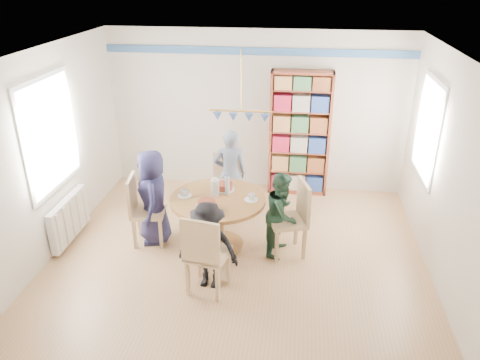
% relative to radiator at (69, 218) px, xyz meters
% --- Properties ---
extents(ground, '(5.00, 5.00, 0.00)m').
position_rel_radiator_xyz_m(ground, '(2.42, -0.30, -0.35)').
color(ground, tan).
extents(room_shell, '(5.00, 5.00, 5.00)m').
position_rel_radiator_xyz_m(room_shell, '(2.16, 0.57, 1.30)').
color(room_shell, white).
rests_on(room_shell, ground).
extents(radiator, '(0.12, 1.00, 0.60)m').
position_rel_radiator_xyz_m(radiator, '(0.00, 0.00, 0.00)').
color(radiator, silver).
rests_on(radiator, ground).
extents(dining_table, '(1.30, 1.30, 0.75)m').
position_rel_radiator_xyz_m(dining_table, '(2.11, 0.13, 0.21)').
color(dining_table, brown).
rests_on(dining_table, ground).
extents(chair_left, '(0.50, 0.50, 1.01)m').
position_rel_radiator_xyz_m(chair_left, '(1.04, 0.10, 0.21)').
color(chair_left, tan).
rests_on(chair_left, ground).
extents(chair_right, '(0.59, 0.59, 1.05)m').
position_rel_radiator_xyz_m(chair_right, '(3.14, 0.10, 0.23)').
color(chair_right, tan).
rests_on(chair_right, ground).
extents(chair_far, '(0.51, 0.51, 0.98)m').
position_rel_radiator_xyz_m(chair_far, '(2.08, 1.12, 0.19)').
color(chair_far, tan).
rests_on(chair_far, ground).
extents(chair_near, '(0.55, 0.55, 1.06)m').
position_rel_radiator_xyz_m(chair_near, '(2.14, -0.92, 0.23)').
color(chair_near, tan).
rests_on(chair_near, ground).
extents(person_left, '(0.60, 0.76, 1.37)m').
position_rel_radiator_xyz_m(person_left, '(1.20, 0.17, 0.33)').
color(person_left, '#1B1A3A').
rests_on(person_left, ground).
extents(person_right, '(0.56, 0.66, 1.18)m').
position_rel_radiator_xyz_m(person_right, '(2.98, 0.10, 0.24)').
color(person_right, '#193222').
rests_on(person_right, ground).
extents(person_far, '(0.57, 0.43, 1.40)m').
position_rel_radiator_xyz_m(person_far, '(2.14, 1.05, 0.35)').
color(person_far, gray).
rests_on(person_far, ground).
extents(person_near, '(0.77, 0.49, 1.13)m').
position_rel_radiator_xyz_m(person_near, '(2.15, -0.76, 0.22)').
color(person_near, black).
rests_on(person_near, ground).
extents(bookshelf, '(1.00, 0.30, 2.09)m').
position_rel_radiator_xyz_m(bookshelf, '(3.16, 2.04, 0.68)').
color(bookshelf, brown).
rests_on(bookshelf, ground).
extents(tableware, '(1.10, 1.10, 0.29)m').
position_rel_radiator_xyz_m(tableware, '(2.09, 0.16, 0.46)').
color(tableware, white).
rests_on(tableware, dining_table).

